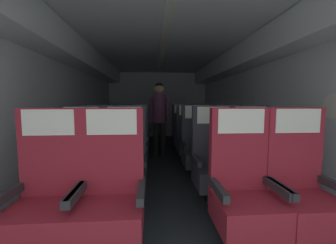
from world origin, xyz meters
The scene contains 23 objects.
ground centered at (0.00, 3.53, -0.01)m, with size 3.57×7.46×0.02m, color #23282D.
fuselage_shell centered at (0.00, 3.79, 1.63)m, with size 3.45×7.11×2.24m.
seat_a_left_window centered at (-0.99, 1.33, 0.48)m, with size 0.51×0.47×1.15m.
seat_a_left_aisle centered at (-0.52, 1.33, 0.48)m, with size 0.51×0.47×1.15m.
seat_a_right_aisle centered at (1.01, 1.32, 0.48)m, with size 0.51×0.47×1.15m.
seat_a_right_window centered at (0.53, 1.33, 0.48)m, with size 0.51×0.47×1.15m.
seat_b_left_window centered at (-1.01, 2.14, 0.48)m, with size 0.51×0.47×1.15m.
seat_b_left_aisle centered at (-0.52, 2.15, 0.48)m, with size 0.51×0.47×1.15m.
seat_b_right_aisle centered at (1.00, 2.15, 0.48)m, with size 0.51×0.47×1.15m.
seat_b_right_window centered at (0.52, 2.12, 0.48)m, with size 0.51×0.47×1.15m.
seat_c_left_window centered at (-1.00, 2.96, 0.48)m, with size 0.51×0.47×1.15m.
seat_c_left_aisle centered at (-0.52, 2.95, 0.48)m, with size 0.51×0.47×1.15m.
seat_c_right_aisle centered at (1.00, 2.95, 0.48)m, with size 0.51×0.47×1.15m.
seat_c_right_window centered at (0.51, 2.95, 0.48)m, with size 0.51×0.47×1.15m.
seat_d_left_window centered at (-1.00, 3.78, 0.48)m, with size 0.51×0.47×1.15m.
seat_d_left_aisle centered at (-0.52, 3.77, 0.48)m, with size 0.51×0.47×1.15m.
seat_d_right_aisle centered at (1.01, 3.79, 0.48)m, with size 0.51×0.47×1.15m.
seat_d_right_window centered at (0.52, 3.78, 0.48)m, with size 0.51×0.47×1.15m.
seat_e_left_window centered at (-1.00, 4.59, 0.48)m, with size 0.51×0.47×1.15m.
seat_e_left_aisle centered at (-0.52, 4.59, 0.48)m, with size 0.51×0.47×1.15m.
seat_e_right_aisle centered at (1.00, 4.59, 0.48)m, with size 0.51×0.47×1.15m.
seat_e_right_window centered at (0.51, 4.59, 0.48)m, with size 0.51×0.47×1.15m.
flight_attendant centered at (-0.04, 4.27, 0.99)m, with size 0.43×0.28×1.60m.
Camera 1 is at (-0.20, -0.27, 1.19)m, focal length 22.71 mm.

